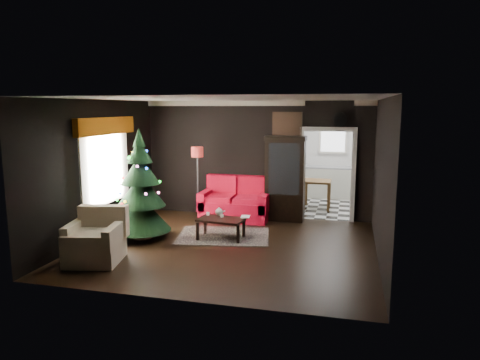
% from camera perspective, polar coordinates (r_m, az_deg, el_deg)
% --- Properties ---
extents(floor, '(5.50, 5.50, 0.00)m').
position_cam_1_polar(floor, '(8.60, -1.47, -8.54)').
color(floor, black).
rests_on(floor, ground).
extents(ceiling, '(5.50, 5.50, 0.00)m').
position_cam_1_polar(ceiling, '(8.19, -1.55, 10.46)').
color(ceiling, white).
rests_on(ceiling, ground).
extents(wall_back, '(5.50, 0.00, 5.50)m').
position_cam_1_polar(wall_back, '(10.69, 2.08, 2.68)').
color(wall_back, black).
rests_on(wall_back, ground).
extents(wall_front, '(5.50, 0.00, 5.50)m').
position_cam_1_polar(wall_front, '(5.95, -7.98, -2.79)').
color(wall_front, black).
rests_on(wall_front, ground).
extents(wall_left, '(0.00, 5.50, 5.50)m').
position_cam_1_polar(wall_left, '(9.39, -17.91, 1.30)').
color(wall_left, black).
rests_on(wall_left, ground).
extents(wall_right, '(0.00, 5.50, 5.50)m').
position_cam_1_polar(wall_right, '(8.00, 17.83, -0.02)').
color(wall_right, black).
rests_on(wall_right, ground).
extents(doorway, '(1.10, 0.10, 2.10)m').
position_cam_1_polar(doorway, '(10.52, 11.17, 0.47)').
color(doorway, silver).
rests_on(doorway, ground).
extents(left_window, '(0.05, 1.60, 1.40)m').
position_cam_1_polar(left_window, '(9.53, -17.09, 1.76)').
color(left_window, white).
rests_on(left_window, wall_left).
extents(valance, '(0.12, 2.10, 0.35)m').
position_cam_1_polar(valance, '(9.42, -16.91, 6.70)').
color(valance, '#773706').
rests_on(valance, wall_left).
extents(kitchen_floor, '(3.00, 3.00, 0.00)m').
position_cam_1_polar(kitchen_floor, '(12.18, 11.39, -3.35)').
color(kitchen_floor, silver).
rests_on(kitchen_floor, ground).
extents(kitchen_window, '(0.70, 0.06, 0.70)m').
position_cam_1_polar(kitchen_window, '(13.38, 11.93, 5.11)').
color(kitchen_window, white).
rests_on(kitchen_window, ground).
extents(rug, '(2.08, 1.67, 0.01)m').
position_cam_1_polar(rug, '(9.25, -2.14, -7.21)').
color(rug, '#4D3042').
rests_on(rug, ground).
extents(loveseat, '(1.70, 0.90, 1.00)m').
position_cam_1_polar(loveseat, '(10.49, -0.60, -2.43)').
color(loveseat, maroon).
rests_on(loveseat, ground).
extents(curio_cabinet, '(0.90, 0.45, 1.90)m').
position_cam_1_polar(curio_cabinet, '(10.39, 5.85, -0.06)').
color(curio_cabinet, black).
rests_on(curio_cabinet, ground).
extents(floor_lamp, '(0.35, 0.35, 1.80)m').
position_cam_1_polar(floor_lamp, '(10.52, -5.48, -0.61)').
color(floor_lamp, '#282828').
rests_on(floor_lamp, ground).
extents(christmas_tree, '(1.36, 1.36, 2.24)m').
position_cam_1_polar(christmas_tree, '(9.08, -12.71, -0.97)').
color(christmas_tree, black).
rests_on(christmas_tree, ground).
extents(armchair, '(1.07, 1.07, 0.93)m').
position_cam_1_polar(armchair, '(8.02, -18.34, -6.91)').
color(armchair, beige).
rests_on(armchair, ground).
extents(coffee_table, '(0.97, 0.65, 0.41)m').
position_cam_1_polar(coffee_table, '(9.01, -2.46, -6.26)').
color(coffee_table, black).
rests_on(coffee_table, rug).
extents(teapot, '(0.21, 0.21, 0.17)m').
position_cam_1_polar(teapot, '(9.17, -2.73, -4.12)').
color(teapot, beige).
rests_on(teapot, coffee_table).
extents(cup_a, '(0.09, 0.09, 0.06)m').
position_cam_1_polar(cup_a, '(9.06, -2.35, -4.65)').
color(cup_a, white).
rests_on(cup_a, coffee_table).
extents(cup_b, '(0.09, 0.09, 0.06)m').
position_cam_1_polar(cup_b, '(9.25, -4.18, -4.36)').
color(cup_b, white).
rests_on(cup_b, coffee_table).
extents(book, '(0.18, 0.04, 0.24)m').
position_cam_1_polar(book, '(9.04, 0.14, -4.06)').
color(book, tan).
rests_on(book, coffee_table).
extents(wall_clock, '(0.32, 0.32, 0.06)m').
position_cam_1_polar(wall_clock, '(10.34, 12.79, 7.68)').
color(wall_clock, silver).
rests_on(wall_clock, wall_back).
extents(painting, '(0.62, 0.05, 0.52)m').
position_cam_1_polar(painting, '(10.45, 6.12, 7.15)').
color(painting, '#B0744F').
rests_on(painting, wall_back).
extents(kitchen_counter, '(1.80, 0.60, 0.90)m').
position_cam_1_polar(kitchen_counter, '(13.27, 11.70, -0.35)').
color(kitchen_counter, silver).
rests_on(kitchen_counter, ground).
extents(kitchen_table, '(0.70, 0.70, 0.75)m').
position_cam_1_polar(kitchen_table, '(11.83, 9.92, -1.83)').
color(kitchen_table, brown).
rests_on(kitchen_table, ground).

